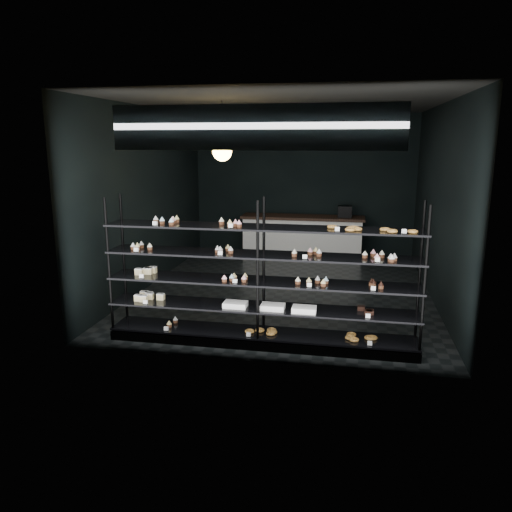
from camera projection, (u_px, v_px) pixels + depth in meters
name	position (u px, v px, depth m)	size (l,w,h in m)	color
room	(286.00, 201.00, 8.55)	(5.01, 6.01, 3.20)	black
display_shelf	(259.00, 298.00, 6.43)	(4.00, 0.50, 1.91)	black
signage	(254.00, 127.00, 5.49)	(3.30, 0.05, 0.50)	#0C1740
pendant_lamp	(222.00, 151.00, 7.42)	(0.28, 0.28, 0.87)	black
service_counter	(303.00, 237.00, 11.18)	(2.71, 0.65, 1.23)	silver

